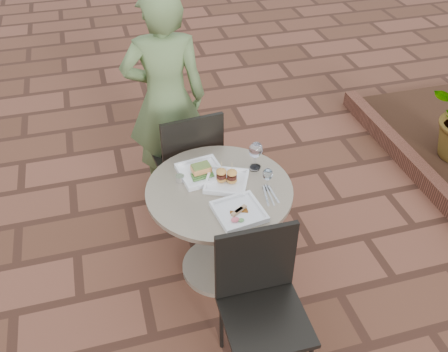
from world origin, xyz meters
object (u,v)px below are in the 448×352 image
object	(u,v)px
diner	(166,100)
plate_salmon	(201,172)
chair_far	(189,156)
chair_near	(261,294)
plate_tuna	(239,212)
cafe_table	(219,218)
plate_sliders	(227,179)

from	to	relation	value
diner	plate_salmon	world-z (taller)	diner
chair_far	chair_near	bearing A→B (deg)	88.45
diner	plate_tuna	world-z (taller)	diner
plate_tuna	chair_near	bearing A→B (deg)	-91.61
cafe_table	plate_salmon	world-z (taller)	plate_salmon
plate_salmon	plate_sliders	distance (m)	0.18
chair_far	plate_salmon	world-z (taller)	chair_far
cafe_table	chair_near	world-z (taller)	chair_near
plate_sliders	plate_tuna	bearing A→B (deg)	-91.54
chair_far	chair_near	world-z (taller)	same
diner	chair_far	bearing A→B (deg)	109.91
plate_tuna	diner	bearing A→B (deg)	99.22
chair_near	plate_salmon	size ratio (longest dim) A/B	3.09
plate_tuna	plate_salmon	bearing A→B (deg)	106.57
chair_near	diner	world-z (taller)	diner
plate_tuna	chair_far	bearing A→B (deg)	97.13
cafe_table	plate_tuna	distance (m)	0.36
chair_far	plate_tuna	world-z (taller)	chair_far
diner	plate_salmon	distance (m)	0.80
plate_tuna	plate_sliders	bearing A→B (deg)	88.46
cafe_table	diner	bearing A→B (deg)	98.70
chair_far	plate_tuna	distance (m)	0.89
chair_near	diner	xyz separation A→B (m)	(-0.18, 1.65, 0.29)
plate_salmon	plate_tuna	bearing A→B (deg)	-73.43
diner	plate_salmon	xyz separation A→B (m)	(0.07, -0.79, -0.09)
plate_salmon	cafe_table	bearing A→B (deg)	-65.70
chair_near	plate_sliders	size ratio (longest dim) A/B	2.78
cafe_table	chair_far	world-z (taller)	chair_far
chair_far	plate_sliders	distance (m)	0.62
diner	plate_sliders	xyz separation A→B (m)	(0.20, -0.92, -0.08)
chair_near	plate_sliders	bearing A→B (deg)	89.10
chair_far	plate_sliders	bearing A→B (deg)	95.62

